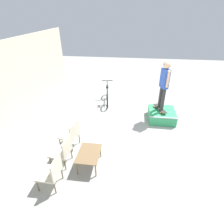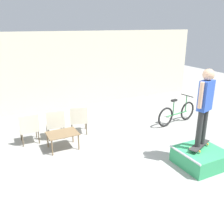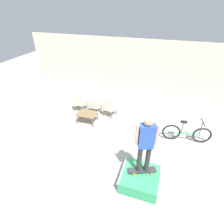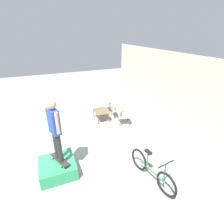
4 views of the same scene
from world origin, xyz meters
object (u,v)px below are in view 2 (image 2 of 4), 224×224
object	(u,v)px
patio_chair_left	(29,127)
patio_chair_center	(55,123)
patio_chair_right	(79,119)
skate_ramp_box	(200,157)
person_skater	(205,101)
bicycle	(177,113)
skateboard_on_ramp	(199,145)
coffee_table	(63,135)

from	to	relation	value
patio_chair_left	patio_chair_center	distance (m)	0.75
patio_chair_right	skate_ramp_box	bearing A→B (deg)	138.88
person_skater	patio_chair_right	xyz separation A→B (m)	(-2.03, 2.96, -1.09)
patio_chair_center	bicycle	xyz separation A→B (m)	(4.04, -0.66, -0.14)
patio_chair_left	patio_chair_center	xyz separation A→B (m)	(0.75, 0.00, 0.00)
skateboard_on_ramp	person_skater	size ratio (longest dim) A/B	0.44
person_skater	patio_chair_left	size ratio (longest dim) A/B	2.02
skate_ramp_box	patio_chair_right	bearing A→B (deg)	123.27
skate_ramp_box	skateboard_on_ramp	size ratio (longest dim) A/B	1.32
patio_chair_left	patio_chair_right	bearing A→B (deg)	-178.90
patio_chair_center	coffee_table	bearing A→B (deg)	95.73
bicycle	patio_chair_right	bearing A→B (deg)	160.36
coffee_table	skateboard_on_ramp	bearing A→B (deg)	-38.89
skateboard_on_ramp	patio_chair_right	size ratio (longest dim) A/B	0.89
patio_chair_right	bicycle	world-z (taller)	bicycle
skate_ramp_box	patio_chair_left	size ratio (longest dim) A/B	1.18
skateboard_on_ramp	bicycle	distance (m)	2.63
skateboard_on_ramp	skate_ramp_box	bearing A→B (deg)	-126.14
skate_ramp_box	patio_chair_center	distance (m)	4.11
skateboard_on_ramp	coffee_table	world-z (taller)	skateboard_on_ramp
skate_ramp_box	patio_chair_right	distance (m)	3.67
person_skater	coffee_table	bearing A→B (deg)	123.82
patio_chair_center	patio_chair_right	xyz separation A→B (m)	(0.73, 0.00, 0.00)
skateboard_on_ramp	patio_chair_center	distance (m)	4.05
skateboard_on_ramp	patio_chair_center	bearing A→B (deg)	110.65
patio_chair_left	bicycle	xyz separation A→B (m)	(4.79, -0.66, -0.14)
patio_chair_center	patio_chair_right	distance (m)	0.73
skate_ramp_box	bicycle	bearing A→B (deg)	61.45
skate_ramp_box	skateboard_on_ramp	distance (m)	0.30
patio_chair_center	skate_ramp_box	bearing A→B (deg)	136.97
skate_ramp_box	coffee_table	bearing A→B (deg)	139.67
skateboard_on_ramp	coffee_table	distance (m)	3.54
person_skater	patio_chair_center	size ratio (longest dim) A/B	2.02
skate_ramp_box	patio_chair_center	xyz separation A→B (m)	(-2.74, 3.05, 0.30)
person_skater	patio_chair_center	xyz separation A→B (m)	(-2.76, 2.96, -1.09)
skateboard_on_ramp	bicycle	bearing A→B (deg)	38.50
person_skater	patio_chair_right	bearing A→B (deg)	107.13
patio_chair_left	person_skater	bearing A→B (deg)	140.84
coffee_table	patio_chair_right	size ratio (longest dim) A/B	0.91
coffee_table	patio_chair_right	world-z (taller)	patio_chair_right
skate_ramp_box	skateboard_on_ramp	world-z (taller)	skateboard_on_ramp
skate_ramp_box	skateboard_on_ramp	bearing A→B (deg)	76.26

